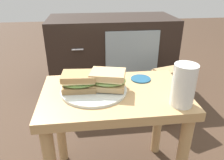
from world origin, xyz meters
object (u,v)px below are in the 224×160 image
Objects in this scene: sandwich_front at (79,81)px; sandwich_back at (108,80)px; paper_bag at (168,94)px; beer_glass at (184,86)px; tv_cabinet at (112,54)px; coaster at (141,79)px; plate at (94,90)px.

sandwich_front is 0.87× the size of sandwich_back.
sandwich_front is 0.39× the size of paper_bag.
sandwich_front is at bearing 158.84° from beer_glass.
tv_cabinet is 6.04× the size of sandwich_back.
beer_glass is 0.24m from coaster.
sandwich_front is 0.76m from paper_bag.
coaster is (0.21, 0.08, -0.00)m from plate.
tv_cabinet is 0.87m from coaster.
paper_bag is (0.54, 0.43, -0.33)m from sandwich_front.
plate is at bearing -3.05° from sandwich_front.
sandwich_front is 0.11m from sandwich_back.
sandwich_back is at bearing -97.80° from tv_cabinet.
coaster is at bearing -88.48° from tv_cabinet.
beer_glass is (0.11, -1.07, 0.24)m from tv_cabinet.
paper_bag is (0.49, 0.43, -0.29)m from plate.
plate is 0.07m from sandwich_back.
coaster is (0.02, -0.85, 0.17)m from tv_cabinet.
paper_bag is (0.43, 0.43, -0.33)m from sandwich_back.
paper_bag is (0.28, 0.35, -0.29)m from coaster.
sandwich_back is 0.44× the size of paper_bag.
sandwich_back is at bearing -3.05° from sandwich_front.
plate reaches higher than paper_bag.
beer_glass reaches higher than tv_cabinet.
sandwich_back is at bearing 151.76° from beer_glass.
plate is 1.61× the size of sandwich_back.
plate is 1.84× the size of sandwich_front.
sandwich_back is 0.28m from beer_glass.
plate is at bearing -138.77° from paper_bag.
tv_cabinet reaches higher than plate.
beer_glass reaches higher than sandwich_front.
tv_cabinet is 2.68× the size of paper_bag.
coaster is at bearing 16.71° from sandwich_front.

